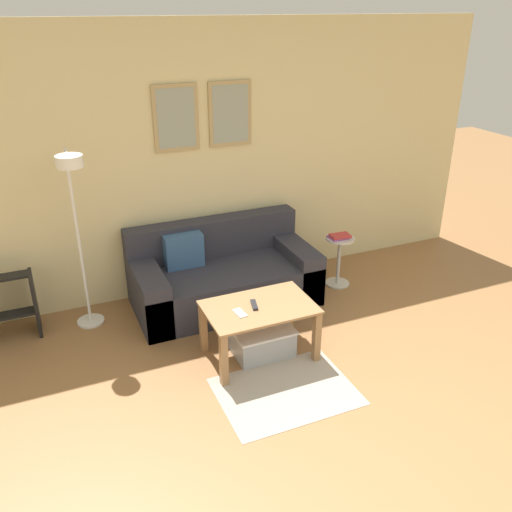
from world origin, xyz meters
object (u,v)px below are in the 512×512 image
object	(u,v)px
side_table	(339,257)
book_stack	(339,236)
coffee_table	(259,316)
couch	(223,276)
floor_lamp	(76,212)
storage_bin	(261,339)
step_stool	(8,306)
cell_phone	(240,313)
remote_control	(254,305)

from	to	relation	value
side_table	book_stack	distance (m)	0.23
coffee_table	side_table	distance (m)	1.50
couch	floor_lamp	xyz separation A→B (m)	(-1.25, -0.06, 0.86)
book_stack	storage_bin	bearing A→B (deg)	-146.58
coffee_table	side_table	world-z (taller)	side_table
couch	storage_bin	bearing A→B (deg)	-90.37
couch	step_stool	size ratio (longest dim) A/B	3.13
cell_phone	storage_bin	bearing A→B (deg)	13.07
coffee_table	floor_lamp	xyz separation A→B (m)	(-1.21, 0.91, 0.76)
couch	remote_control	world-z (taller)	couch
coffee_table	floor_lamp	distance (m)	1.69
couch	side_table	distance (m)	1.22
remote_control	cell_phone	xyz separation A→B (m)	(-0.15, -0.06, -0.01)
couch	storage_bin	xyz separation A→B (m)	(-0.01, -0.94, -0.14)
coffee_table	book_stack	bearing A→B (deg)	33.72
cell_phone	step_stool	xyz separation A→B (m)	(-1.68, 1.17, -0.18)
step_stool	remote_control	bearing A→B (deg)	-31.37
floor_lamp	book_stack	bearing A→B (deg)	-2.00
coffee_table	book_stack	world-z (taller)	book_stack
floor_lamp	book_stack	size ratio (longest dim) A/B	7.64
coffee_table	storage_bin	bearing A→B (deg)	43.31
remote_control	coffee_table	bearing A→B (deg)	-13.93
floor_lamp	cell_phone	distance (m)	1.55
coffee_table	floor_lamp	bearing A→B (deg)	143.14
couch	step_stool	world-z (taller)	couch
book_stack	remote_control	xyz separation A→B (m)	(-1.27, -0.80, -0.06)
remote_control	storage_bin	bearing A→B (deg)	24.07
book_stack	floor_lamp	bearing A→B (deg)	178.00
side_table	cell_phone	bearing A→B (deg)	-148.77
side_table	cell_phone	size ratio (longest dim) A/B	3.71
couch	storage_bin	world-z (taller)	couch
couch	coffee_table	world-z (taller)	couch
side_table	cell_phone	xyz separation A→B (m)	(-1.43, -0.87, 0.16)
floor_lamp	book_stack	xyz separation A→B (m)	(2.44, -0.09, -0.59)
floor_lamp	storage_bin	bearing A→B (deg)	-35.16
couch	remote_control	xyz separation A→B (m)	(-0.07, -0.95, 0.21)
floor_lamp	side_table	xyz separation A→B (m)	(2.46, -0.08, -0.82)
coffee_table	book_stack	xyz separation A→B (m)	(1.23, 0.82, 0.17)
floor_lamp	remote_control	distance (m)	1.61
couch	side_table	xyz separation A→B (m)	(1.21, -0.14, 0.04)
storage_bin	floor_lamp	size ratio (longest dim) A/B	0.31
step_stool	side_table	bearing A→B (deg)	-5.62
couch	remote_control	size ratio (longest dim) A/B	11.42
remote_control	side_table	bearing A→B (deg)	46.06
side_table	coffee_table	bearing A→B (deg)	-146.51
coffee_table	cell_phone	size ratio (longest dim) A/B	6.21
storage_bin	remote_control	bearing A→B (deg)	-169.83
step_stool	floor_lamp	bearing A→B (deg)	-19.07
remote_control	cell_phone	world-z (taller)	remote_control
couch	book_stack	bearing A→B (deg)	-7.00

